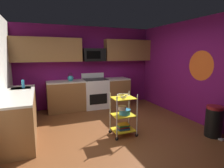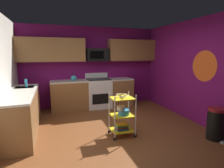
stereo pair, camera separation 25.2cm
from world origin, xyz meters
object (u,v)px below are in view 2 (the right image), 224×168
object	(u,v)px
mixing_bowl_large	(124,112)
microwave	(97,55)
fruit_bowl	(122,96)
mixing_bowl_small	(121,108)
oven_range	(99,93)
book_stack	(122,127)
trash_can	(216,124)
rolling_cart	(122,115)
kettle	(74,78)
dish_soap_bottle	(26,83)

from	to	relation	value
mixing_bowl_large	microwave	bearing A→B (deg)	89.88
fruit_bowl	mixing_bowl_large	size ratio (longest dim) A/B	1.08
mixing_bowl_small	microwave	bearing A→B (deg)	88.19
oven_range	book_stack	world-z (taller)	oven_range
microwave	trash_can	distance (m)	3.78
rolling_cart	kettle	bearing A→B (deg)	108.64
rolling_cart	kettle	distance (m)	2.39
rolling_cart	trash_can	size ratio (longest dim) A/B	1.39
rolling_cart	trash_can	world-z (taller)	rolling_cart
mixing_bowl_small	trash_can	size ratio (longest dim) A/B	0.28
book_stack	fruit_bowl	bearing A→B (deg)	180.00
fruit_bowl	trash_can	bearing A→B (deg)	-23.37
dish_soap_bottle	microwave	bearing A→B (deg)	23.17
trash_can	book_stack	bearing A→B (deg)	156.63
oven_range	mixing_bowl_small	world-z (taller)	oven_range
oven_range	rolling_cart	distance (m)	2.21
oven_range	kettle	world-z (taller)	kettle
book_stack	mixing_bowl_small	bearing A→B (deg)	-152.14
oven_range	mixing_bowl_small	distance (m)	2.23
oven_range	microwave	world-z (taller)	microwave
oven_range	mixing_bowl_small	xyz separation A→B (m)	(-0.07, -2.22, 0.14)
rolling_cart	mixing_bowl_large	size ratio (longest dim) A/B	3.63
oven_range	dish_soap_bottle	distance (m)	2.24
microwave	mixing_bowl_small	distance (m)	2.57
mixing_bowl_small	trash_can	world-z (taller)	trash_can
rolling_cart	dish_soap_bottle	world-z (taller)	dish_soap_bottle
microwave	rolling_cart	bearing A→B (deg)	-90.94
oven_range	fruit_bowl	distance (m)	2.24
trash_can	mixing_bowl_small	bearing A→B (deg)	157.57
microwave	kettle	bearing A→B (deg)	-172.09
mixing_bowl_small	trash_can	distance (m)	1.96
microwave	trash_can	xyz separation A→B (m)	(1.72, -3.07, -1.37)
dish_soap_bottle	mixing_bowl_small	bearing A→B (deg)	-36.70
mixing_bowl_small	fruit_bowl	bearing A→B (deg)	27.86
dish_soap_bottle	book_stack	bearing A→B (deg)	-35.84
microwave	book_stack	world-z (taller)	microwave
fruit_bowl	mixing_bowl_large	distance (m)	0.36
book_stack	trash_can	size ratio (longest dim) A/B	0.39
mixing_bowl_large	mixing_bowl_small	size ratio (longest dim) A/B	1.38
book_stack	dish_soap_bottle	xyz separation A→B (m)	(-1.99, 1.44, 0.83)
rolling_cart	mixing_bowl_small	bearing A→B (deg)	-152.14
oven_range	dish_soap_bottle	size ratio (longest dim) A/B	5.50
rolling_cart	book_stack	distance (m)	0.26
microwave	mixing_bowl_small	bearing A→B (deg)	-91.81
rolling_cart	trash_can	bearing A→B (deg)	-23.37
mixing_bowl_large	book_stack	size ratio (longest dim) A/B	0.98
mixing_bowl_large	dish_soap_bottle	size ratio (longest dim) A/B	1.26
fruit_bowl	oven_range	bearing A→B (deg)	89.01
oven_range	trash_can	size ratio (longest dim) A/B	1.67
fruit_bowl	dish_soap_bottle	xyz separation A→B (m)	(-1.99, 1.44, 0.14)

